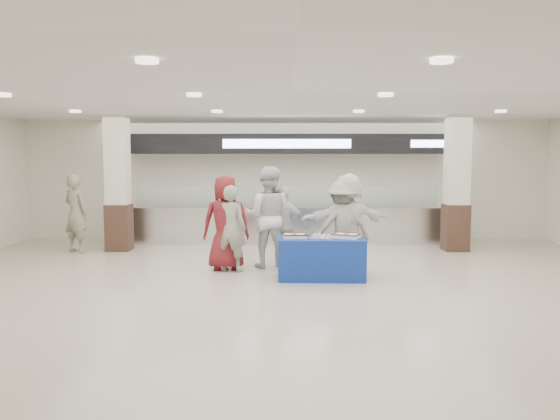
{
  "coord_description": "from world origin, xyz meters",
  "views": [
    {
      "loc": [
        -0.13,
        -8.66,
        2.18
      ],
      "look_at": [
        -0.16,
        1.6,
        1.21
      ],
      "focal_mm": 35.0,
      "sensor_mm": 36.0,
      "label": 1
    }
  ],
  "objects_px": {
    "soldier_b": "(342,226)",
    "soldier_bg": "(76,213)",
    "cupcake_tray": "(321,236)",
    "civilian_maroon": "(226,223)",
    "civilian_white": "(348,222)",
    "soldier_a": "(231,228)",
    "chef_tall": "(268,217)",
    "sheet_cake_right": "(346,235)",
    "chef_short": "(284,226)",
    "display_table": "(321,258)",
    "sheet_cake_left": "(295,235)"
  },
  "relations": [
    {
      "from": "soldier_b",
      "to": "soldier_bg",
      "type": "bearing_deg",
      "value": -33.87
    },
    {
      "from": "chef_tall",
      "to": "soldier_bg",
      "type": "height_order",
      "value": "chef_tall"
    },
    {
      "from": "civilian_maroon",
      "to": "cupcake_tray",
      "type": "bearing_deg",
      "value": 150.46
    },
    {
      "from": "sheet_cake_left",
      "to": "soldier_a",
      "type": "bearing_deg",
      "value": 152.01
    },
    {
      "from": "soldier_b",
      "to": "soldier_bg",
      "type": "relative_size",
      "value": 0.96
    },
    {
      "from": "soldier_a",
      "to": "soldier_bg",
      "type": "bearing_deg",
      "value": -10.96
    },
    {
      "from": "sheet_cake_right",
      "to": "display_table",
      "type": "bearing_deg",
      "value": 177.87
    },
    {
      "from": "sheet_cake_left",
      "to": "chef_short",
      "type": "xyz_separation_m",
      "value": [
        -0.18,
        1.14,
        0.02
      ]
    },
    {
      "from": "chef_tall",
      "to": "soldier_bg",
      "type": "distance_m",
      "value": 4.85
    },
    {
      "from": "sheet_cake_left",
      "to": "cupcake_tray",
      "type": "xyz_separation_m",
      "value": [
        0.48,
        -0.04,
        -0.01
      ]
    },
    {
      "from": "sheet_cake_right",
      "to": "chef_tall",
      "type": "xyz_separation_m",
      "value": [
        -1.45,
        1.1,
        0.21
      ]
    },
    {
      "from": "sheet_cake_left",
      "to": "chef_tall",
      "type": "xyz_separation_m",
      "value": [
        -0.51,
        1.09,
        0.22
      ]
    },
    {
      "from": "soldier_a",
      "to": "civilian_white",
      "type": "distance_m",
      "value": 2.26
    },
    {
      "from": "chef_tall",
      "to": "soldier_b",
      "type": "distance_m",
      "value": 1.51
    },
    {
      "from": "chef_tall",
      "to": "civilian_white",
      "type": "relative_size",
      "value": 1.06
    },
    {
      "from": "sheet_cake_right",
      "to": "chef_short",
      "type": "xyz_separation_m",
      "value": [
        -1.12,
        1.15,
        0.02
      ]
    },
    {
      "from": "cupcake_tray",
      "to": "civilian_maroon",
      "type": "relative_size",
      "value": 0.27
    },
    {
      "from": "chef_short",
      "to": "civilian_white",
      "type": "relative_size",
      "value": 0.86
    },
    {
      "from": "display_table",
      "to": "soldier_a",
      "type": "bearing_deg",
      "value": 160.77
    },
    {
      "from": "chef_tall",
      "to": "soldier_a",
      "type": "bearing_deg",
      "value": 40.29
    },
    {
      "from": "civilian_white",
      "to": "soldier_bg",
      "type": "xyz_separation_m",
      "value": [
        -6.07,
        2.13,
        -0.04
      ]
    },
    {
      "from": "display_table",
      "to": "soldier_a",
      "type": "relative_size",
      "value": 0.92
    },
    {
      "from": "chef_short",
      "to": "cupcake_tray",
      "type": "bearing_deg",
      "value": 130.56
    },
    {
      "from": "civilian_maroon",
      "to": "sheet_cake_left",
      "type": "bearing_deg",
      "value": 144.24
    },
    {
      "from": "soldier_a",
      "to": "civilian_white",
      "type": "bearing_deg",
      "value": -159.48
    },
    {
      "from": "civilian_white",
      "to": "soldier_bg",
      "type": "height_order",
      "value": "civilian_white"
    },
    {
      "from": "display_table",
      "to": "soldier_b",
      "type": "relative_size",
      "value": 0.88
    },
    {
      "from": "soldier_a",
      "to": "soldier_bg",
      "type": "height_order",
      "value": "soldier_bg"
    },
    {
      "from": "cupcake_tray",
      "to": "chef_tall",
      "type": "height_order",
      "value": "chef_tall"
    },
    {
      "from": "chef_tall",
      "to": "soldier_bg",
      "type": "xyz_separation_m",
      "value": [
        -4.52,
        1.75,
        -0.1
      ]
    },
    {
      "from": "sheet_cake_right",
      "to": "chef_tall",
      "type": "distance_m",
      "value": 1.83
    },
    {
      "from": "sheet_cake_right",
      "to": "civilian_maroon",
      "type": "xyz_separation_m",
      "value": [
        -2.26,
        0.81,
        0.13
      ]
    },
    {
      "from": "display_table",
      "to": "chef_tall",
      "type": "bearing_deg",
      "value": 134.11
    },
    {
      "from": "cupcake_tray",
      "to": "civilian_white",
      "type": "bearing_deg",
      "value": 53.01
    },
    {
      "from": "sheet_cake_left",
      "to": "cupcake_tray",
      "type": "height_order",
      "value": "sheet_cake_left"
    },
    {
      "from": "chef_short",
      "to": "soldier_bg",
      "type": "height_order",
      "value": "soldier_bg"
    },
    {
      "from": "sheet_cake_left",
      "to": "civilian_maroon",
      "type": "xyz_separation_m",
      "value": [
        -1.32,
        0.8,
        0.14
      ]
    },
    {
      "from": "display_table",
      "to": "chef_short",
      "type": "relative_size",
      "value": 0.95
    },
    {
      "from": "soldier_a",
      "to": "sheet_cake_left",
      "type": "bearing_deg",
      "value": 170.91
    },
    {
      "from": "sheet_cake_right",
      "to": "soldier_a",
      "type": "height_order",
      "value": "soldier_a"
    },
    {
      "from": "sheet_cake_left",
      "to": "chef_tall",
      "type": "distance_m",
      "value": 1.22
    },
    {
      "from": "sheet_cake_right",
      "to": "soldier_b",
      "type": "distance_m",
      "value": 0.66
    },
    {
      "from": "sheet_cake_left",
      "to": "soldier_bg",
      "type": "height_order",
      "value": "soldier_bg"
    },
    {
      "from": "civilian_maroon",
      "to": "civilian_white",
      "type": "distance_m",
      "value": 2.37
    },
    {
      "from": "soldier_b",
      "to": "civilian_white",
      "type": "distance_m",
      "value": 0.15
    },
    {
      "from": "soldier_a",
      "to": "chef_short",
      "type": "xyz_separation_m",
      "value": [
        1.03,
        0.49,
        -0.02
      ]
    },
    {
      "from": "display_table",
      "to": "cupcake_tray",
      "type": "bearing_deg",
      "value": -99.6
    },
    {
      "from": "sheet_cake_left",
      "to": "soldier_a",
      "type": "height_order",
      "value": "soldier_a"
    },
    {
      "from": "sheet_cake_right",
      "to": "soldier_a",
      "type": "xyz_separation_m",
      "value": [
        -2.15,
        0.66,
        0.04
      ]
    },
    {
      "from": "cupcake_tray",
      "to": "sheet_cake_right",
      "type": "bearing_deg",
      "value": 3.13
    }
  ]
}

